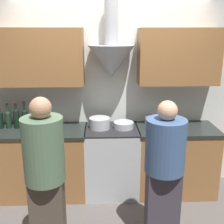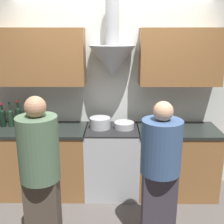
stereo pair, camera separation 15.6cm
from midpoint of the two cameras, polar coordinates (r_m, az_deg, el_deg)
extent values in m
plane|color=#4C4744|center=(3.74, -1.13, -18.19)|extent=(12.00, 12.00, 0.00)
cube|color=silver|center=(3.81, -1.42, 3.87)|extent=(8.40, 0.06, 2.60)
cone|color=#A8AAAF|center=(3.56, -1.43, 10.21)|extent=(0.58, 0.58, 0.40)
cylinder|color=#A8AAAF|center=(3.54, -1.49, 18.33)|extent=(0.16, 0.16, 0.61)
cube|color=brown|center=(3.68, -16.98, 10.62)|extent=(1.25, 0.32, 0.70)
cube|color=brown|center=(3.67, 12.17, 10.94)|extent=(1.01, 0.32, 0.70)
cube|color=brown|center=(3.90, -15.88, -9.98)|extent=(1.25, 0.60, 0.87)
cube|color=black|center=(3.72, -16.41, -3.70)|extent=(1.28, 0.62, 0.03)
cube|color=brown|center=(3.89, 11.52, -9.71)|extent=(1.01, 0.60, 0.87)
cube|color=black|center=(3.72, 11.91, -3.41)|extent=(1.03, 0.62, 0.03)
cube|color=#A8AAAF|center=(3.78, -1.26, -10.01)|extent=(0.69, 0.60, 0.89)
cube|color=black|center=(3.54, -1.17, -12.62)|extent=(0.48, 0.01, 0.40)
cube|color=black|center=(3.61, -1.30, -3.54)|extent=(0.69, 0.60, 0.02)
cube|color=#A8AAAF|center=(3.88, -1.36, -3.04)|extent=(0.69, 0.06, 0.10)
cylinder|color=black|center=(3.90, -22.83, -1.69)|extent=(0.08, 0.08, 0.19)
cylinder|color=black|center=(3.86, -21.37, -1.69)|extent=(0.07, 0.07, 0.19)
sphere|color=black|center=(3.84, -21.51, -0.34)|extent=(0.07, 0.07, 0.07)
cylinder|color=black|center=(3.82, -21.61, 0.60)|extent=(0.03, 0.03, 0.10)
cylinder|color=black|center=(3.81, -21.71, 1.47)|extent=(0.03, 0.03, 0.02)
cylinder|color=black|center=(3.83, -19.90, -1.50)|extent=(0.08, 0.08, 0.22)
sphere|color=black|center=(3.80, -20.06, 0.07)|extent=(0.08, 0.08, 0.08)
cylinder|color=black|center=(3.78, -20.15, 1.01)|extent=(0.03, 0.03, 0.09)
cylinder|color=maroon|center=(3.77, -20.23, 1.86)|extent=(0.03, 0.03, 0.02)
cylinder|color=black|center=(3.80, -18.35, -1.56)|extent=(0.08, 0.08, 0.21)
sphere|color=black|center=(3.77, -18.48, -0.07)|extent=(0.07, 0.07, 0.07)
cylinder|color=black|center=(3.75, -18.57, 0.92)|extent=(0.03, 0.03, 0.10)
cylinder|color=black|center=(3.74, -18.66, 1.83)|extent=(0.03, 0.03, 0.02)
cylinder|color=#A8AAAF|center=(3.60, -3.77, -2.27)|extent=(0.27, 0.27, 0.14)
cylinder|color=#A8AAAF|center=(3.61, 1.14, -2.68)|extent=(0.25, 0.25, 0.08)
sphere|color=orange|center=(3.51, 11.38, -3.51)|extent=(0.08, 0.08, 0.08)
cylinder|color=#A8AAAF|center=(3.81, 6.53, -1.59)|extent=(0.15, 0.15, 0.10)
cube|color=silver|center=(3.83, 10.49, -2.41)|extent=(0.14, 0.05, 0.01)
cube|color=black|center=(3.82, 8.90, -2.37)|extent=(0.08, 0.03, 0.01)
cube|color=#473D33|center=(2.86, -14.38, -20.58)|extent=(0.30, 0.20, 0.84)
cylinder|color=#4C664C|center=(2.51, -15.50, -7.45)|extent=(0.36, 0.36, 0.58)
sphere|color=#AD7A5B|center=(2.39, -16.16, 0.79)|extent=(0.18, 0.18, 0.18)
cube|color=#38333D|center=(2.98, 8.55, -18.76)|extent=(0.32, 0.21, 0.83)
cylinder|color=#38517A|center=(2.66, 9.15, -6.81)|extent=(0.38, 0.38, 0.51)
sphere|color=tan|center=(2.54, 9.49, 0.27)|extent=(0.18, 0.18, 0.18)
camera|label=1|loc=(0.08, -91.30, -0.38)|focal=45.00mm
camera|label=2|loc=(0.08, 88.70, 0.38)|focal=45.00mm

